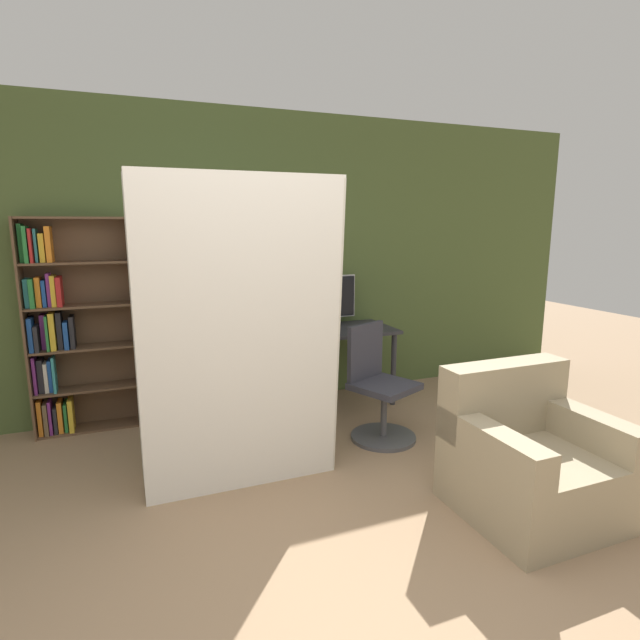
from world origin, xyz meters
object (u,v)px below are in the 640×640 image
mattress_near (241,337)px  armchair (529,459)px  office_chair (379,393)px  bookshelf (69,329)px  monitor (322,300)px  mattress_far (232,329)px

mattress_near → armchair: mattress_near is taller
office_chair → mattress_near: 1.37m
armchair → bookshelf: bearing=138.4°
monitor → armchair: 2.40m
monitor → office_chair: (0.07, -1.03, -0.61)m
office_chair → monitor: bearing=94.0°
bookshelf → armchair: 3.53m
monitor → mattress_near: (-1.10, -1.37, 0.02)m
armchair → office_chair: bearing=105.4°
bookshelf → mattress_far: size_ratio=0.87×
office_chair → mattress_far: mattress_far is taller
monitor → bookshelf: bearing=178.9°
bookshelf → monitor: bearing=-1.1°
mattress_near → armchair: 1.89m
office_chair → bookshelf: bookshelf is taller
bookshelf → office_chair: bearing=-25.4°
monitor → bookshelf: bookshelf is taller
bookshelf → mattress_far: bearing=-46.1°
mattress_far → armchair: size_ratio=2.35×
office_chair → bookshelf: 2.56m
office_chair → armchair: bearing=-74.6°
monitor → armchair: bearing=-79.7°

